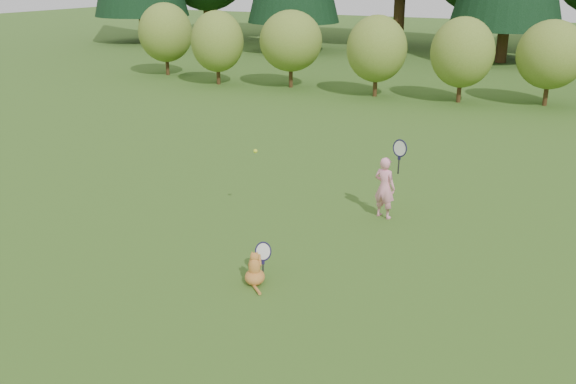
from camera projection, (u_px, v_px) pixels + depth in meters
The scene contains 5 objects.
ground at pixel (253, 248), 9.85m from camera, with size 100.00×100.00×0.00m, color #234F16.
shrub_row at pixel (459, 58), 20.29m from camera, with size 28.00×3.00×2.80m, color olive, non-canonical shape.
child at pixel (385, 186), 10.90m from camera, with size 0.62×0.35×1.61m.
cat at pixel (255, 267), 8.68m from camera, with size 0.46×0.72×0.62m.
tennis_ball at pixel (255, 151), 10.65m from camera, with size 0.07×0.07×0.07m.
Camera 1 is at (4.63, -7.76, 4.05)m, focal length 40.00 mm.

